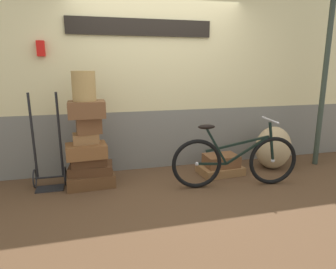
{
  "coord_description": "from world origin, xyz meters",
  "views": [
    {
      "loc": [
        -1.05,
        -3.69,
        1.57
      ],
      "look_at": [
        -0.03,
        0.15,
        0.66
      ],
      "focal_mm": 32.36,
      "sensor_mm": 36.0,
      "label": 1
    }
  ],
  "objects_px": {
    "suitcase_0": "(91,179)",
    "suitcase_4": "(86,138)",
    "suitcase_2": "(89,160)",
    "wicker_basket": "(84,86)",
    "burlap_sack": "(273,148)",
    "suitcase_7": "(220,170)",
    "suitcase_1": "(91,169)",
    "suitcase_5": "(89,125)",
    "suitcase_6": "(87,109)",
    "luggage_trolley": "(49,164)",
    "suitcase_8": "(221,160)",
    "bicycle": "(235,161)",
    "suitcase_3": "(86,151)"
  },
  "relations": [
    {
      "from": "suitcase_1",
      "to": "luggage_trolley",
      "type": "bearing_deg",
      "value": 175.58
    },
    {
      "from": "suitcase_4",
      "to": "burlap_sack",
      "type": "relative_size",
      "value": 0.49
    },
    {
      "from": "suitcase_5",
      "to": "suitcase_8",
      "type": "xyz_separation_m",
      "value": [
        1.86,
        -0.01,
        -0.62
      ]
    },
    {
      "from": "suitcase_1",
      "to": "burlap_sack",
      "type": "xyz_separation_m",
      "value": [
        2.74,
        -0.02,
        0.1
      ]
    },
    {
      "from": "suitcase_4",
      "to": "suitcase_1",
      "type": "bearing_deg",
      "value": 8.09
    },
    {
      "from": "suitcase_7",
      "to": "luggage_trolley",
      "type": "relative_size",
      "value": 0.49
    },
    {
      "from": "suitcase_3",
      "to": "luggage_trolley",
      "type": "distance_m",
      "value": 0.54
    },
    {
      "from": "suitcase_8",
      "to": "wicker_basket",
      "type": "relative_size",
      "value": 1.3
    },
    {
      "from": "suitcase_3",
      "to": "suitcase_5",
      "type": "relative_size",
      "value": 1.66
    },
    {
      "from": "suitcase_8",
      "to": "luggage_trolley",
      "type": "relative_size",
      "value": 0.38
    },
    {
      "from": "suitcase_6",
      "to": "suitcase_3",
      "type": "bearing_deg",
      "value": -179.53
    },
    {
      "from": "suitcase_2",
      "to": "suitcase_8",
      "type": "relative_size",
      "value": 0.93
    },
    {
      "from": "suitcase_2",
      "to": "luggage_trolley",
      "type": "relative_size",
      "value": 0.36
    },
    {
      "from": "suitcase_6",
      "to": "suitcase_0",
      "type": "bearing_deg",
      "value": 95.33
    },
    {
      "from": "luggage_trolley",
      "to": "burlap_sack",
      "type": "relative_size",
      "value": 1.89
    },
    {
      "from": "suitcase_2",
      "to": "suitcase_5",
      "type": "height_order",
      "value": "suitcase_5"
    },
    {
      "from": "suitcase_7",
      "to": "suitcase_8",
      "type": "height_order",
      "value": "suitcase_8"
    },
    {
      "from": "suitcase_6",
      "to": "wicker_basket",
      "type": "xyz_separation_m",
      "value": [
        -0.02,
        0.02,
        0.29
      ]
    },
    {
      "from": "suitcase_2",
      "to": "burlap_sack",
      "type": "relative_size",
      "value": 0.68
    },
    {
      "from": "suitcase_1",
      "to": "suitcase_8",
      "type": "height_order",
      "value": "suitcase_1"
    },
    {
      "from": "suitcase_5",
      "to": "burlap_sack",
      "type": "bearing_deg",
      "value": -6.27
    },
    {
      "from": "suitcase_0",
      "to": "wicker_basket",
      "type": "xyz_separation_m",
      "value": [
        -0.02,
        -0.02,
        1.24
      ]
    },
    {
      "from": "suitcase_0",
      "to": "luggage_trolley",
      "type": "xyz_separation_m",
      "value": [
        -0.52,
        0.09,
        0.23
      ]
    },
    {
      "from": "suitcase_6",
      "to": "suitcase_2",
      "type": "bearing_deg",
      "value": 120.38
    },
    {
      "from": "suitcase_7",
      "to": "bicycle",
      "type": "relative_size",
      "value": 0.36
    },
    {
      "from": "luggage_trolley",
      "to": "burlap_sack",
      "type": "bearing_deg",
      "value": -1.79
    },
    {
      "from": "bicycle",
      "to": "suitcase_8",
      "type": "bearing_deg",
      "value": 86.77
    },
    {
      "from": "bicycle",
      "to": "suitcase_5",
      "type": "bearing_deg",
      "value": 164.96
    },
    {
      "from": "suitcase_0",
      "to": "suitcase_4",
      "type": "bearing_deg",
      "value": -177.67
    },
    {
      "from": "suitcase_0",
      "to": "suitcase_8",
      "type": "bearing_deg",
      "value": -3.97
    },
    {
      "from": "burlap_sack",
      "to": "suitcase_7",
      "type": "bearing_deg",
      "value": -178.61
    },
    {
      "from": "luggage_trolley",
      "to": "burlap_sack",
      "type": "xyz_separation_m",
      "value": [
        3.28,
        -0.1,
        0.02
      ]
    },
    {
      "from": "suitcase_4",
      "to": "luggage_trolley",
      "type": "height_order",
      "value": "luggage_trolley"
    },
    {
      "from": "burlap_sack",
      "to": "luggage_trolley",
      "type": "bearing_deg",
      "value": 178.21
    },
    {
      "from": "suitcase_2",
      "to": "wicker_basket",
      "type": "xyz_separation_m",
      "value": [
        -0.0,
        -0.01,
        0.97
      ]
    },
    {
      "from": "suitcase_1",
      "to": "suitcase_4",
      "type": "height_order",
      "value": "suitcase_4"
    },
    {
      "from": "suitcase_2",
      "to": "suitcase_5",
      "type": "distance_m",
      "value": 0.47
    },
    {
      "from": "suitcase_1",
      "to": "suitcase_5",
      "type": "distance_m",
      "value": 0.59
    },
    {
      "from": "suitcase_4",
      "to": "suitcase_8",
      "type": "xyz_separation_m",
      "value": [
        1.91,
        -0.03,
        -0.45
      ]
    },
    {
      "from": "suitcase_0",
      "to": "suitcase_4",
      "type": "distance_m",
      "value": 0.57
    },
    {
      "from": "suitcase_4",
      "to": "suitcase_8",
      "type": "height_order",
      "value": "suitcase_4"
    },
    {
      "from": "suitcase_5",
      "to": "suitcase_6",
      "type": "xyz_separation_m",
      "value": [
        -0.01,
        -0.02,
        0.21
      ]
    },
    {
      "from": "suitcase_0",
      "to": "suitcase_1",
      "type": "bearing_deg",
      "value": 26.81
    },
    {
      "from": "suitcase_2",
      "to": "suitcase_0",
      "type": "bearing_deg",
      "value": 27.74
    },
    {
      "from": "suitcase_0",
      "to": "bicycle",
      "type": "xyz_separation_m",
      "value": [
        1.85,
        -0.51,
        0.27
      ]
    },
    {
      "from": "wicker_basket",
      "to": "suitcase_4",
      "type": "bearing_deg",
      "value": 139.36
    },
    {
      "from": "bicycle",
      "to": "luggage_trolley",
      "type": "bearing_deg",
      "value": 165.77
    },
    {
      "from": "wicker_basket",
      "to": "luggage_trolley",
      "type": "distance_m",
      "value": 1.14
    },
    {
      "from": "suitcase_5",
      "to": "burlap_sack",
      "type": "relative_size",
      "value": 0.46
    },
    {
      "from": "suitcase_1",
      "to": "suitcase_7",
      "type": "distance_m",
      "value": 1.86
    }
  ]
}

